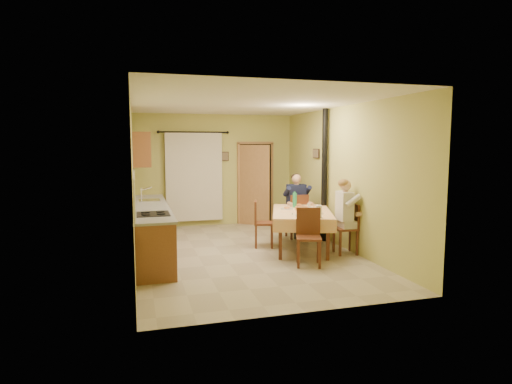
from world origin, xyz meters
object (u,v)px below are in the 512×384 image
object	(u,v)px
man_right	(346,208)
stove_flue	(324,193)
chair_right	(346,238)
man_far	(297,198)
dining_table	(302,230)
chair_near	(308,249)
chair_left	(263,233)
chair_far	(297,225)

from	to	relation	value
man_right	stove_flue	xyz separation A→B (m)	(0.08, 1.16, 0.15)
chair_right	man_far	distance (m)	1.72
man_far	dining_table	bearing A→B (deg)	-104.49
chair_right	stove_flue	distance (m)	1.37
chair_near	stove_flue	xyz separation A→B (m)	(1.06, 1.70, 0.73)
chair_left	stove_flue	size ratio (longest dim) A/B	0.33
chair_right	man_right	bearing A→B (deg)	90.00
man_right	dining_table	bearing A→B (deg)	55.56
man_far	stove_flue	world-z (taller)	stove_flue
chair_left	man_far	bearing A→B (deg)	139.22
chair_far	chair_right	xyz separation A→B (m)	(0.39, -1.55, -0.00)
dining_table	chair_left	size ratio (longest dim) A/B	2.28
stove_flue	chair_right	bearing A→B (deg)	-93.47
chair_left	man_far	size ratio (longest dim) A/B	0.67
chair_right	man_far	size ratio (longest dim) A/B	0.68
chair_far	chair_right	bearing A→B (deg)	-74.58
dining_table	man_far	xyz separation A→B (m)	(0.28, 1.01, 0.50)
chair_left	stove_flue	world-z (taller)	stove_flue
chair_near	chair_right	world-z (taller)	chair_near
dining_table	chair_near	xyz separation A→B (m)	(-0.31, -1.09, -0.09)
chair_near	chair_right	distance (m)	1.13
chair_right	chair_left	size ratio (longest dim) A/B	1.02
dining_table	chair_right	distance (m)	0.88
stove_flue	man_right	bearing A→B (deg)	-94.11
stove_flue	chair_near	bearing A→B (deg)	-122.00
dining_table	man_far	world-z (taller)	man_far
chair_near	chair_left	xyz separation A→B (m)	(-0.36, 1.48, -0.00)
man_far	man_right	size ratio (longest dim) A/B	1.00
chair_right	man_far	world-z (taller)	man_far
chair_left	stove_flue	distance (m)	1.61
chair_right	man_far	bearing A→B (deg)	19.42
man_right	chair_right	bearing A→B (deg)	-90.00
dining_table	man_right	xyz separation A→B (m)	(0.66, -0.55, 0.50)
chair_right	chair_left	world-z (taller)	chair_right
chair_left	man_right	size ratio (longest dim) A/B	0.67
dining_table	chair_left	distance (m)	0.78
chair_far	chair_right	world-z (taller)	chair_far
man_right	stove_flue	bearing A→B (deg)	1.25
dining_table	chair_right	bearing A→B (deg)	-20.44
chair_left	man_far	distance (m)	1.28
chair_near	stove_flue	world-z (taller)	stove_flue
chair_far	man_right	size ratio (longest dim) A/B	0.70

